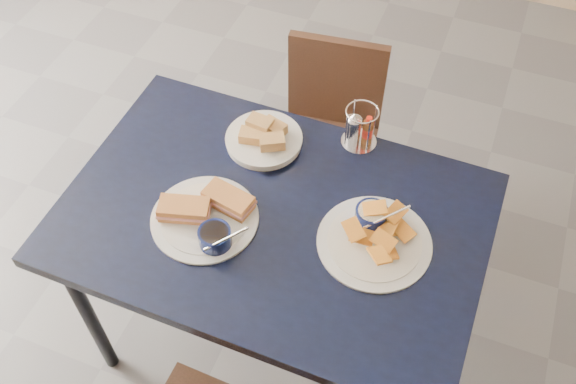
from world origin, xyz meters
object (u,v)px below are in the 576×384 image
(chair_far, at_px, (332,124))
(condiment_caddy, at_px, (359,129))
(sandwich_plate, at_px, (207,216))
(bread_basket, at_px, (264,138))
(plantain_plate, at_px, (374,234))
(dining_table, at_px, (273,229))

(chair_far, bearing_deg, condiment_caddy, -61.81)
(chair_far, xyz_separation_m, sandwich_plate, (-0.12, -0.77, 0.33))
(bread_basket, bearing_deg, plantain_plate, -27.69)
(sandwich_plate, bearing_deg, condiment_caddy, 55.69)
(dining_table, height_order, condiment_caddy, condiment_caddy)
(chair_far, xyz_separation_m, condiment_caddy, (0.18, -0.33, 0.36))
(sandwich_plate, height_order, plantain_plate, same)
(dining_table, height_order, plantain_plate, plantain_plate)
(chair_far, height_order, sandwich_plate, sandwich_plate)
(chair_far, relative_size, sandwich_plate, 2.44)
(sandwich_plate, bearing_deg, bread_basket, 84.15)
(plantain_plate, bearing_deg, sandwich_plate, -165.96)
(sandwich_plate, xyz_separation_m, condiment_caddy, (0.30, 0.44, 0.03))
(sandwich_plate, height_order, bread_basket, sandwich_plate)
(dining_table, bearing_deg, condiment_caddy, 68.80)
(sandwich_plate, height_order, condiment_caddy, condiment_caddy)
(dining_table, bearing_deg, bread_basket, 117.54)
(chair_far, distance_m, plantain_plate, 0.81)
(chair_far, bearing_deg, sandwich_plate, -98.92)
(sandwich_plate, bearing_deg, dining_table, 27.40)
(plantain_plate, xyz_separation_m, condiment_caddy, (-0.15, 0.33, 0.04))
(condiment_caddy, bearing_deg, plantain_plate, -65.56)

